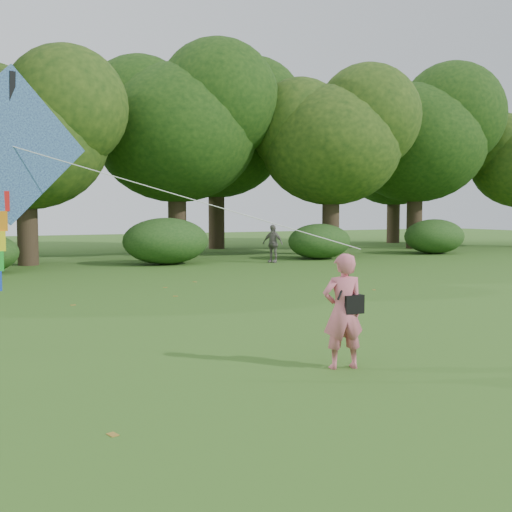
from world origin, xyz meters
name	(u,v)px	position (x,y,z in m)	size (l,w,h in m)	color
ground	(397,374)	(0.00, 0.00, 0.00)	(100.00, 100.00, 0.00)	#265114
man_kite_flyer	(343,311)	(-0.46, 0.62, 0.80)	(0.59, 0.38, 1.60)	#D26376
bystander_right	(273,244)	(7.23, 16.69, 0.79)	(0.93, 0.39, 1.58)	slate
crossbody_bag	(351,303)	(-0.34, 0.59, 0.91)	(0.43, 0.20, 0.67)	black
flying_kite	(11,150)	(-4.54, 2.23, 2.97)	(5.35, 1.95, 2.91)	#23509A
tree_line	(101,135)	(1.67, 22.88, 5.60)	(54.70, 15.30, 9.48)	#3A2D1E
shrub_band	(73,246)	(-0.72, 17.60, 0.86)	(39.15, 3.22, 1.88)	#264919
fallen_leaves	(214,315)	(-0.24, 5.61, 0.01)	(11.21, 15.28, 0.01)	olive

